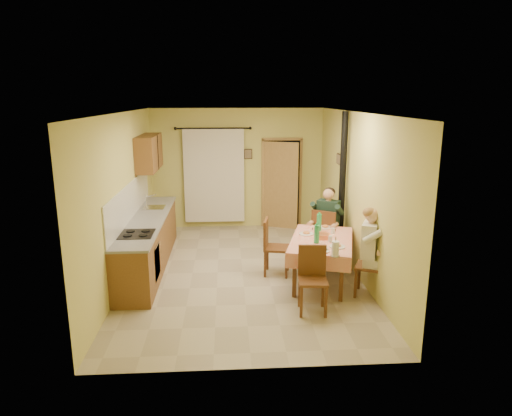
{
  "coord_description": "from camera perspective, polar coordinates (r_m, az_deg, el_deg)",
  "views": [
    {
      "loc": [
        -0.25,
        -7.66,
        3.06
      ],
      "look_at": [
        0.25,
        0.1,
        1.15
      ],
      "focal_mm": 32.0,
      "sensor_mm": 36.0,
      "label": 1
    }
  ],
  "objects": [
    {
      "name": "chair_far",
      "position": [
        8.76,
        8.74,
        -4.77
      ],
      "size": [
        0.64,
        0.64,
        1.03
      ],
      "rotation": [
        0.0,
        0.0,
        -0.57
      ],
      "color": "#532F16",
      "rests_on": "ground"
    },
    {
      "name": "stove_flue",
      "position": [
        8.77,
        10.6,
        0.15
      ],
      "size": [
        0.24,
        0.24,
        2.8
      ],
      "color": "black",
      "rests_on": "ground"
    },
    {
      "name": "tableware",
      "position": [
        7.52,
        8.35,
        -3.63
      ],
      "size": [
        0.66,
        1.67,
        0.33
      ],
      "color": "white",
      "rests_on": "dining_table"
    },
    {
      "name": "upper_cabinets",
      "position": [
        9.55,
        -13.22,
        6.76
      ],
      "size": [
        0.35,
        1.4,
        0.7
      ],
      "primitive_type": "cube",
      "color": "brown",
      "rests_on": "room_shell"
    },
    {
      "name": "doorway",
      "position": [
        10.82,
        3.18,
        3.07
      ],
      "size": [
        0.96,
        0.39,
        2.15
      ],
      "color": "black",
      "rests_on": "ground"
    },
    {
      "name": "chair_near",
      "position": [
        6.76,
        7.06,
        -10.48
      ],
      "size": [
        0.44,
        0.44,
        0.96
      ],
      "rotation": [
        0.0,
        0.0,
        3.06
      ],
      "color": "#532F16",
      "rests_on": "ground"
    },
    {
      "name": "man_right",
      "position": [
        7.25,
        14.28,
        -4.13
      ],
      "size": [
        0.6,
        0.65,
        1.39
      ],
      "rotation": [
        0.0,
        0.0,
        1.14
      ],
      "color": "silver",
      "rests_on": "chair_right"
    },
    {
      "name": "curtain",
      "position": [
        10.71,
        -5.26,
        4.08
      ],
      "size": [
        1.7,
        0.07,
        2.22
      ],
      "color": "black",
      "rests_on": "ground"
    },
    {
      "name": "kitchen_run",
      "position": [
        8.58,
        -13.31,
        -4.06
      ],
      "size": [
        0.64,
        3.64,
        1.56
      ],
      "color": "brown",
      "rests_on": "ground"
    },
    {
      "name": "floor",
      "position": [
        8.25,
        -1.7,
        -7.97
      ],
      "size": [
        4.0,
        6.0,
        0.01
      ],
      "primitive_type": "cube",
      "color": "tan",
      "rests_on": "ground"
    },
    {
      "name": "picture_back",
      "position": [
        10.72,
        -1.0,
        6.77
      ],
      "size": [
        0.19,
        0.03,
        0.23
      ],
      "primitive_type": "cube",
      "color": "black",
      "rests_on": "room_shell"
    },
    {
      "name": "picture_right",
      "position": [
        9.21,
        10.34,
        6.03
      ],
      "size": [
        0.03,
        0.31,
        0.21
      ],
      "primitive_type": "cube",
      "color": "brown",
      "rests_on": "room_shell"
    },
    {
      "name": "dining_table",
      "position": [
        7.76,
        8.12,
        -6.53
      ],
      "size": [
        1.39,
        1.84,
        0.76
      ],
      "rotation": [
        0.0,
        0.0,
        -0.27
      ],
      "color": "#E28D79",
      "rests_on": "ground"
    },
    {
      "name": "chair_left",
      "position": [
        8.07,
        2.49,
        -6.27
      ],
      "size": [
        0.51,
        0.51,
        0.99
      ],
      "rotation": [
        0.0,
        0.0,
        -1.78
      ],
      "color": "#532F16",
      "rests_on": "ground"
    },
    {
      "name": "room_shell",
      "position": [
        7.76,
        -1.8,
        4.6
      ],
      "size": [
        4.04,
        6.04,
        2.82
      ],
      "color": "#CFC96A",
      "rests_on": "ground"
    },
    {
      "name": "chair_right",
      "position": [
        7.45,
        14.12,
        -8.45
      ],
      "size": [
        0.57,
        0.57,
        0.99
      ],
      "rotation": [
        0.0,
        0.0,
        1.14
      ],
      "color": "#532F16",
      "rests_on": "ground"
    },
    {
      "name": "man_far",
      "position": [
        8.61,
        8.92,
        -1.04
      ],
      "size": [
        0.65,
        0.63,
        1.39
      ],
      "rotation": [
        0.0,
        0.0,
        -0.57
      ],
      "color": "#192D23",
      "rests_on": "chair_far"
    }
  ]
}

